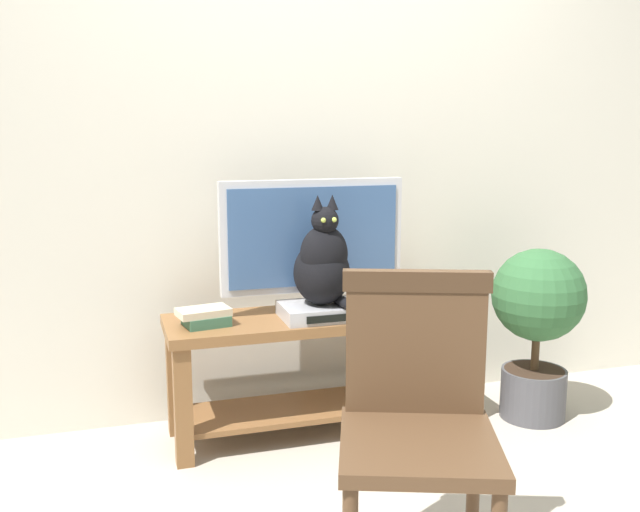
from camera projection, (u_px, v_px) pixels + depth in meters
ground_plane at (384, 495)px, 2.61m from camera, size 12.00×12.00×0.00m
back_wall at (309, 114)px, 3.28m from camera, size 7.00×0.12×2.80m
tv_stand at (317, 352)px, 3.10m from camera, size 1.30×0.41×0.54m
tv at (313, 241)px, 3.07m from camera, size 0.81×0.20×0.58m
media_box at (322, 311)px, 3.01m from camera, size 0.34×0.26×0.06m
cat at (323, 264)px, 2.96m from camera, size 0.24×0.33×0.47m
wooden_chair at (417, 411)px, 1.98m from camera, size 0.55×0.55×0.93m
book_stack at (205, 317)px, 2.89m from camera, size 0.23×0.17×0.07m
potted_plant at (537, 317)px, 3.23m from camera, size 0.42×0.42×0.80m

